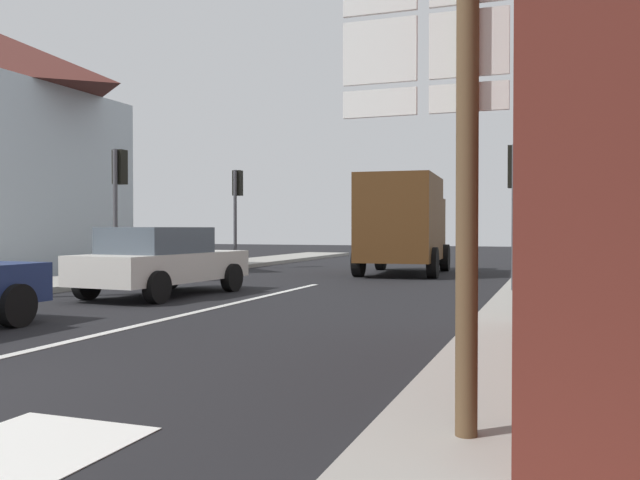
{
  "coord_description": "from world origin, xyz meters",
  "views": [
    {
      "loc": [
        5.87,
        -4.02,
        1.45
      ],
      "look_at": [
        1.55,
        8.03,
        1.22
      ],
      "focal_mm": 37.46,
      "sensor_mm": 36.0,
      "label": 1
    }
  ],
  "objects_px": {
    "traffic_light_far_right": "(531,194)",
    "traffic_light_near_left": "(119,184)",
    "sedan_far": "(162,260)",
    "route_sign_post": "(468,141)",
    "delivery_truck": "(403,222)",
    "traffic_light_near_right": "(515,185)",
    "traffic_light_far_left": "(237,196)"
  },
  "relations": [
    {
      "from": "traffic_light_near_left",
      "to": "traffic_light_far_left",
      "type": "relative_size",
      "value": 1.0
    },
    {
      "from": "delivery_truck",
      "to": "traffic_light_far_left",
      "type": "xyz_separation_m",
      "value": [
        -6.24,
        0.84,
        0.95
      ]
    },
    {
      "from": "traffic_light_far_right",
      "to": "traffic_light_far_left",
      "type": "relative_size",
      "value": 0.99
    },
    {
      "from": "sedan_far",
      "to": "delivery_truck",
      "type": "bearing_deg",
      "value": 67.83
    },
    {
      "from": "traffic_light_far_right",
      "to": "sedan_far",
      "type": "bearing_deg",
      "value": -123.6
    },
    {
      "from": "sedan_far",
      "to": "traffic_light_far_left",
      "type": "xyz_separation_m",
      "value": [
        -2.85,
        9.18,
        1.84
      ]
    },
    {
      "from": "sedan_far",
      "to": "traffic_light_far_right",
      "type": "height_order",
      "value": "traffic_light_far_right"
    },
    {
      "from": "route_sign_post",
      "to": "traffic_light_far_right",
      "type": "bearing_deg",
      "value": 91.04
    },
    {
      "from": "traffic_light_far_right",
      "to": "traffic_light_near_right",
      "type": "xyz_separation_m",
      "value": [
        0.0,
        -8.27,
        -0.2
      ]
    },
    {
      "from": "traffic_light_far_right",
      "to": "traffic_light_near_right",
      "type": "relative_size",
      "value": 1.08
    },
    {
      "from": "sedan_far",
      "to": "traffic_light_far_left",
      "type": "relative_size",
      "value": 1.23
    },
    {
      "from": "traffic_light_near_right",
      "to": "sedan_far",
      "type": "bearing_deg",
      "value": -160.94
    },
    {
      "from": "route_sign_post",
      "to": "traffic_light_far_left",
      "type": "bearing_deg",
      "value": 120.97
    },
    {
      "from": "traffic_light_far_right",
      "to": "traffic_light_near_left",
      "type": "height_order",
      "value": "traffic_light_near_left"
    },
    {
      "from": "delivery_truck",
      "to": "traffic_light_near_right",
      "type": "relative_size",
      "value": 1.59
    },
    {
      "from": "traffic_light_far_left",
      "to": "delivery_truck",
      "type": "bearing_deg",
      "value": -7.63
    },
    {
      "from": "route_sign_post",
      "to": "traffic_light_near_left",
      "type": "bearing_deg",
      "value": 134.82
    },
    {
      "from": "traffic_light_near_left",
      "to": "traffic_light_far_right",
      "type": "bearing_deg",
      "value": 39.96
    },
    {
      "from": "route_sign_post",
      "to": "traffic_light_far_right",
      "type": "relative_size",
      "value": 0.92
    },
    {
      "from": "traffic_light_near_right",
      "to": "traffic_light_far_left",
      "type": "xyz_separation_m",
      "value": [
        -9.97,
        6.71,
        0.23
      ]
    },
    {
      "from": "traffic_light_far_right",
      "to": "traffic_light_near_left",
      "type": "bearing_deg",
      "value": -140.04
    },
    {
      "from": "traffic_light_near_right",
      "to": "delivery_truck",
      "type": "bearing_deg",
      "value": 122.4
    },
    {
      "from": "delivery_truck",
      "to": "route_sign_post",
      "type": "bearing_deg",
      "value": -76.02
    },
    {
      "from": "sedan_far",
      "to": "delivery_truck",
      "type": "xyz_separation_m",
      "value": [
        3.4,
        8.34,
        0.89
      ]
    },
    {
      "from": "traffic_light_far_left",
      "to": "traffic_light_near_left",
      "type": "bearing_deg",
      "value": -90.0
    },
    {
      "from": "delivery_truck",
      "to": "traffic_light_near_left",
      "type": "distance_m",
      "value": 8.69
    },
    {
      "from": "traffic_light_near_right",
      "to": "traffic_light_far_left",
      "type": "height_order",
      "value": "traffic_light_far_left"
    },
    {
      "from": "traffic_light_far_left",
      "to": "traffic_light_near_right",
      "type": "bearing_deg",
      "value": -33.95
    },
    {
      "from": "traffic_light_far_right",
      "to": "traffic_light_near_left",
      "type": "distance_m",
      "value": 13.01
    },
    {
      "from": "traffic_light_far_right",
      "to": "traffic_light_near_left",
      "type": "relative_size",
      "value": 0.99
    },
    {
      "from": "route_sign_post",
      "to": "traffic_light_near_left",
      "type": "distance_m",
      "value": 14.64
    },
    {
      "from": "traffic_light_near_right",
      "to": "traffic_light_near_left",
      "type": "bearing_deg",
      "value": -179.47
    }
  ]
}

